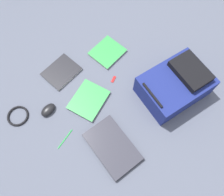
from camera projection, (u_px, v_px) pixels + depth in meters
ground_plane at (117, 102)px, 1.55m from camera, size 3.63×3.63×0.00m
backpack at (175, 85)px, 1.50m from camera, size 0.43×0.51×0.21m
laptop at (112, 147)px, 1.41m from camera, size 0.39×0.29×0.03m
book_manual at (107, 52)px, 1.70m from camera, size 0.21×0.23×0.02m
book_comic at (89, 100)px, 1.54m from camera, size 0.25×0.29×0.02m
book_red at (61, 72)px, 1.63m from camera, size 0.20×0.24×0.02m
computer_mouse at (48, 110)px, 1.51m from camera, size 0.07×0.11×0.04m
cable_coil at (18, 116)px, 1.50m from camera, size 0.14×0.14×0.01m
pen_black at (65, 139)px, 1.44m from camera, size 0.03×0.14×0.01m
usb_stick at (113, 79)px, 1.62m from camera, size 0.03×0.06×0.01m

